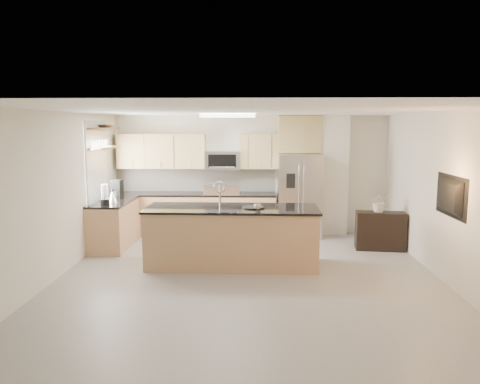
{
  "coord_description": "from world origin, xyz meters",
  "views": [
    {
      "loc": [
        0.09,
        -7.1,
        2.38
      ],
      "look_at": [
        -0.17,
        1.3,
        1.18
      ],
      "focal_mm": 35.0,
      "sensor_mm": 36.0,
      "label": 1
    }
  ],
  "objects_px": {
    "kettle": "(113,196)",
    "flower_vase": "(380,196)",
    "coffee_maker": "(117,189)",
    "platter": "(253,207)",
    "microwave": "(223,160)",
    "credenza": "(380,231)",
    "island": "(232,236)",
    "blender": "(105,196)",
    "range": "(223,214)",
    "bowl": "(105,125)",
    "cup": "(257,207)",
    "refrigerator": "(299,195)",
    "television": "(445,196)"
  },
  "relations": [
    {
      "from": "range",
      "to": "cup",
      "type": "relative_size",
      "value": 9.54
    },
    {
      "from": "island",
      "to": "coffee_maker",
      "type": "bearing_deg",
      "value": 148.59
    },
    {
      "from": "microwave",
      "to": "coffee_maker",
      "type": "xyz_separation_m",
      "value": [
        -2.09,
        -0.84,
        -0.53
      ]
    },
    {
      "from": "microwave",
      "to": "coffee_maker",
      "type": "relative_size",
      "value": 2.07
    },
    {
      "from": "microwave",
      "to": "refrigerator",
      "type": "distance_m",
      "value": 1.82
    },
    {
      "from": "microwave",
      "to": "island",
      "type": "distance_m",
      "value": 2.64
    },
    {
      "from": "television",
      "to": "flower_vase",
      "type": "bearing_deg",
      "value": 11.69
    },
    {
      "from": "coffee_maker",
      "to": "platter",
      "type": "bearing_deg",
      "value": -29.43
    },
    {
      "from": "refrigerator",
      "to": "credenza",
      "type": "distance_m",
      "value": 1.89
    },
    {
      "from": "cup",
      "to": "kettle",
      "type": "distance_m",
      "value": 3.01
    },
    {
      "from": "kettle",
      "to": "coffee_maker",
      "type": "distance_m",
      "value": 0.54
    },
    {
      "from": "range",
      "to": "microwave",
      "type": "distance_m",
      "value": 1.16
    },
    {
      "from": "credenza",
      "to": "television",
      "type": "height_order",
      "value": "television"
    },
    {
      "from": "island",
      "to": "television",
      "type": "distance_m",
      "value": 3.42
    },
    {
      "from": "credenza",
      "to": "television",
      "type": "xyz_separation_m",
      "value": [
        0.39,
        -1.99,
        0.98
      ]
    },
    {
      "from": "cup",
      "to": "blender",
      "type": "distance_m",
      "value": 2.95
    },
    {
      "from": "coffee_maker",
      "to": "blender",
      "type": "bearing_deg",
      "value": -88.64
    },
    {
      "from": "credenza",
      "to": "flower_vase",
      "type": "height_order",
      "value": "flower_vase"
    },
    {
      "from": "credenza",
      "to": "island",
      "type": "bearing_deg",
      "value": -152.55
    },
    {
      "from": "platter",
      "to": "refrigerator",
      "type": "bearing_deg",
      "value": 66.21
    },
    {
      "from": "cup",
      "to": "platter",
      "type": "height_order",
      "value": "cup"
    },
    {
      "from": "coffee_maker",
      "to": "kettle",
      "type": "bearing_deg",
      "value": -82.56
    },
    {
      "from": "refrigerator",
      "to": "coffee_maker",
      "type": "xyz_separation_m",
      "value": [
        -3.75,
        -0.67,
        0.2
      ]
    },
    {
      "from": "refrigerator",
      "to": "bowl",
      "type": "height_order",
      "value": "bowl"
    },
    {
      "from": "microwave",
      "to": "bowl",
      "type": "xyz_separation_m",
      "value": [
        -2.25,
        -0.96,
        0.75
      ]
    },
    {
      "from": "platter",
      "to": "island",
      "type": "bearing_deg",
      "value": 173.96
    },
    {
      "from": "kettle",
      "to": "television",
      "type": "bearing_deg",
      "value": -18.61
    },
    {
      "from": "range",
      "to": "refrigerator",
      "type": "distance_m",
      "value": 1.71
    },
    {
      "from": "credenza",
      "to": "platter",
      "type": "xyz_separation_m",
      "value": [
        -2.45,
        -1.15,
        0.65
      ]
    },
    {
      "from": "kettle",
      "to": "coffee_maker",
      "type": "height_order",
      "value": "coffee_maker"
    },
    {
      "from": "flower_vase",
      "to": "platter",
      "type": "bearing_deg",
      "value": -154.26
    },
    {
      "from": "kettle",
      "to": "platter",
      "type": "bearing_deg",
      "value": -20.82
    },
    {
      "from": "platter",
      "to": "cup",
      "type": "bearing_deg",
      "value": -64.13
    },
    {
      "from": "island",
      "to": "flower_vase",
      "type": "bearing_deg",
      "value": 23.0
    },
    {
      "from": "range",
      "to": "flower_vase",
      "type": "distance_m",
      "value": 3.34
    },
    {
      "from": "coffee_maker",
      "to": "flower_vase",
      "type": "relative_size",
      "value": 0.59
    },
    {
      "from": "range",
      "to": "microwave",
      "type": "bearing_deg",
      "value": 90.0
    },
    {
      "from": "island",
      "to": "blender",
      "type": "distance_m",
      "value": 2.55
    },
    {
      "from": "range",
      "to": "island",
      "type": "distance_m",
      "value": 2.27
    },
    {
      "from": "television",
      "to": "platter",
      "type": "bearing_deg",
      "value": 73.54
    },
    {
      "from": "refrigerator",
      "to": "television",
      "type": "height_order",
      "value": "refrigerator"
    },
    {
      "from": "range",
      "to": "cup",
      "type": "xyz_separation_m",
      "value": [
        0.74,
        -2.43,
        0.58
      ]
    },
    {
      "from": "island",
      "to": "coffee_maker",
      "type": "relative_size",
      "value": 7.98
    },
    {
      "from": "credenza",
      "to": "coffee_maker",
      "type": "distance_m",
      "value": 5.28
    },
    {
      "from": "microwave",
      "to": "flower_vase",
      "type": "distance_m",
      "value": 3.38
    },
    {
      "from": "credenza",
      "to": "blender",
      "type": "bearing_deg",
      "value": -169.41
    },
    {
      "from": "range",
      "to": "credenza",
      "type": "height_order",
      "value": "range"
    },
    {
      "from": "microwave",
      "to": "kettle",
      "type": "bearing_deg",
      "value": -145.71
    },
    {
      "from": "island",
      "to": "credenza",
      "type": "distance_m",
      "value": 3.03
    },
    {
      "from": "kettle",
      "to": "flower_vase",
      "type": "relative_size",
      "value": 0.41
    }
  ]
}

